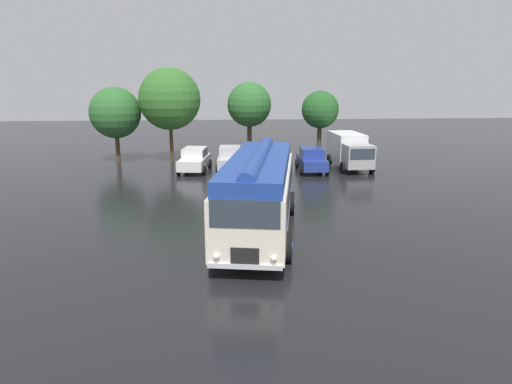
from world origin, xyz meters
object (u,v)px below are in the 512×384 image
object	(u,v)px
car_mid_right	(277,160)
box_van	(349,149)
car_near_left	(195,160)
vintage_bus	(259,189)
car_far_right	(312,160)
car_mid_left	(230,158)

from	to	relation	value
car_mid_right	box_van	world-z (taller)	box_van
car_near_left	vintage_bus	bearing A→B (deg)	-76.60
vintage_bus	car_near_left	xyz separation A→B (m)	(-3.32, 13.96, -1.05)
vintage_bus	car_far_right	world-z (taller)	vintage_bus
vintage_bus	car_near_left	distance (m)	14.39
car_mid_right	box_van	distance (m)	5.64
car_mid_right	box_van	xyz separation A→B (m)	(5.50, 1.15, 0.52)
car_mid_right	box_van	size ratio (longest dim) A/B	0.76
vintage_bus	car_far_right	xyz separation A→B (m)	(4.95, 13.25, -1.05)
vintage_bus	car_mid_left	bearing A→B (deg)	93.16
box_van	car_near_left	bearing A→B (deg)	-177.59
car_near_left	car_mid_left	distance (m)	2.56
car_far_right	box_van	distance (m)	3.27
car_mid_left	car_mid_right	distance (m)	3.43
car_near_left	car_mid_right	size ratio (longest dim) A/B	1.00
car_near_left	box_van	size ratio (longest dim) A/B	0.76
car_mid_left	box_van	size ratio (longest dim) A/B	0.74
vintage_bus	car_far_right	size ratio (longest dim) A/B	2.42
vintage_bus	car_far_right	bearing A→B (deg)	69.50
car_mid_left	car_mid_right	bearing A→B (deg)	-18.31
car_mid_left	box_van	world-z (taller)	box_van
car_mid_left	car_far_right	size ratio (longest dim) A/B	1.00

